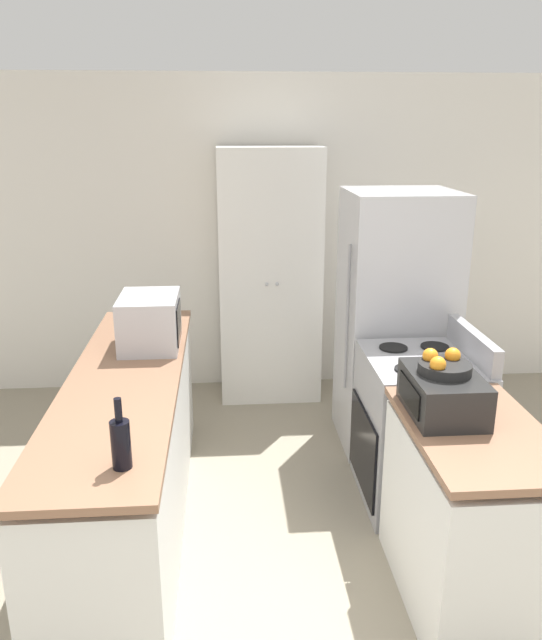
# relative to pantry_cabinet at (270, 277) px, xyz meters

# --- Properties ---
(wall_back) EXTENTS (7.00, 0.06, 2.60)m
(wall_back) POSITION_rel_pantry_cabinet_xyz_m (-0.08, 0.28, 0.28)
(wall_back) COLOR silver
(wall_back) RESTS_ON ground_plane
(counter_left) EXTENTS (0.60, 2.44, 0.91)m
(counter_left) POSITION_rel_pantry_cabinet_xyz_m (-0.92, -1.76, -0.58)
(counter_left) COLOR silver
(counter_left) RESTS_ON ground_plane
(counter_right) EXTENTS (0.60, 0.97, 0.91)m
(counter_right) POSITION_rel_pantry_cabinet_xyz_m (0.75, -2.49, -0.58)
(counter_right) COLOR silver
(counter_right) RESTS_ON ground_plane
(pantry_cabinet) EXTENTS (0.82, 0.49, 2.05)m
(pantry_cabinet) POSITION_rel_pantry_cabinet_xyz_m (0.00, 0.00, 0.00)
(pantry_cabinet) COLOR white
(pantry_cabinet) RESTS_ON ground_plane
(stove) EXTENTS (0.66, 0.73, 1.07)m
(stove) POSITION_rel_pantry_cabinet_xyz_m (0.77, -1.62, -0.56)
(stove) COLOR #9E9EA3
(stove) RESTS_ON ground_plane
(refrigerator) EXTENTS (0.74, 0.70, 1.80)m
(refrigerator) POSITION_rel_pantry_cabinet_xyz_m (0.81, -0.87, -0.13)
(refrigerator) COLOR #B7B7BC
(refrigerator) RESTS_ON ground_plane
(microwave) EXTENTS (0.35, 0.46, 0.32)m
(microwave) POSITION_rel_pantry_cabinet_xyz_m (-0.82, -1.29, 0.05)
(microwave) COLOR #B2B2B7
(microwave) RESTS_ON counter_left
(wine_bottle) EXTENTS (0.08, 0.08, 0.30)m
(wine_bottle) POSITION_rel_pantry_cabinet_xyz_m (-0.78, -2.71, -0.00)
(wine_bottle) COLOR black
(wine_bottle) RESTS_ON counter_left
(toaster_oven) EXTENTS (0.32, 0.45, 0.20)m
(toaster_oven) POSITION_rel_pantry_cabinet_xyz_m (0.64, -2.33, -0.01)
(toaster_oven) COLOR black
(toaster_oven) RESTS_ON counter_right
(fruit_bowl) EXTENTS (0.24, 0.24, 0.10)m
(fruit_bowl) POSITION_rel_pantry_cabinet_xyz_m (0.63, -2.32, 0.13)
(fruit_bowl) COLOR black
(fruit_bowl) RESTS_ON toaster_oven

